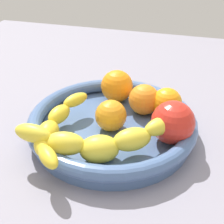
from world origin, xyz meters
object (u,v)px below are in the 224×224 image
fruit_bowl (112,124)px  banana_draped_left (99,140)px  orange_mid_left (144,99)px  orange_rear (110,115)px  banana_draped_right (54,129)px  tomato_red (173,123)px  orange_mid_right (167,103)px  orange_front (117,86)px

fruit_bowl → banana_draped_left: size_ratio=1.21×
orange_mid_left → orange_rear: size_ratio=1.05×
banana_draped_right → orange_rear: size_ratio=3.87×
tomato_red → orange_rear: bearing=-92.9°
orange_mid_right → orange_mid_left: bearing=-88.5°
banana_draped_right → orange_mid_right: bearing=128.2°
orange_rear → banana_draped_right: bearing=-51.9°
orange_mid_left → orange_mid_right: bearing=91.5°
banana_draped_left → banana_draped_right: banana_draped_left is taller
fruit_bowl → tomato_red: (1.28, 10.53, 3.11)cm
banana_draped_left → fruit_bowl: bearing=-177.8°
banana_draped_right → orange_front: 17.31cm
banana_draped_left → orange_rear: 7.72cm
orange_front → orange_rear: 10.19cm
orange_mid_right → tomato_red: bearing=14.1°
fruit_bowl → orange_front: (-9.33, -1.63, 2.72)cm
fruit_bowl → orange_rear: bearing=-9.0°
fruit_bowl → banana_draped_left: (8.44, 0.32, 2.62)cm
fruit_bowl → orange_mid_right: size_ratio=5.36×
orange_mid_left → tomato_red: 9.55cm
orange_mid_left → orange_mid_right: orange_mid_left is taller
orange_mid_right → orange_rear: bearing=-51.8°
banana_draped_left → tomato_red: (-7.16, 10.20, 0.49)cm
fruit_bowl → orange_front: bearing=-170.1°
banana_draped_left → banana_draped_right: bearing=-101.3°
orange_mid_left → banana_draped_right: bearing=-43.7°
orange_front → orange_mid_right: 10.77cm
orange_mid_left → tomato_red: size_ratio=0.80×
orange_front → orange_mid_left: size_ratio=1.11×
banana_draped_right → orange_front: orange_front is taller
orange_mid_left → orange_rear: orange_mid_left is taller
orange_mid_right → tomato_red: tomato_red is taller
orange_mid_right → orange_front: bearing=-107.1°
banana_draped_right → fruit_bowl: bearing=130.9°
orange_rear → orange_front: bearing=-171.5°
orange_front → orange_mid_left: 6.92cm
banana_draped_right → tomato_red: size_ratio=2.96×
fruit_bowl → orange_mid_left: bearing=143.6°
orange_front → orange_rear: (10.07, 1.51, -0.45)cm
fruit_bowl → orange_mid_right: (-6.16, 8.66, 2.31)cm
orange_front → orange_mid_right: (3.17, 10.29, -0.41)cm
orange_front → tomato_red: 16.14cm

